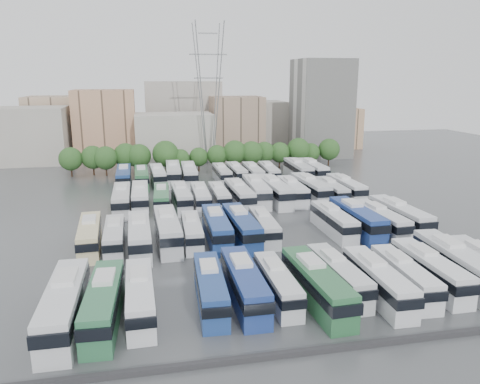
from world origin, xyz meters
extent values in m
plane|color=#424447|center=(0.00, 0.00, 0.00)|extent=(220.00, 220.00, 0.00)
cube|color=#2D2D30|center=(0.00, -33.00, 0.25)|extent=(56.00, 0.50, 0.50)
cylinder|color=black|center=(-29.85, 42.02, 1.06)|extent=(0.36, 0.36, 2.13)
sphere|color=#234C1E|center=(-29.85, 42.02, 3.95)|extent=(5.11, 5.11, 5.11)
cylinder|color=black|center=(-25.22, 42.75, 1.08)|extent=(0.36, 0.36, 2.16)
sphere|color=#234C1E|center=(-25.22, 42.75, 4.02)|extent=(5.19, 5.19, 5.19)
cylinder|color=black|center=(-22.38, 41.25, 1.08)|extent=(0.36, 0.36, 2.17)
sphere|color=#234C1E|center=(-22.38, 41.25, 4.02)|extent=(5.20, 5.20, 5.20)
cylinder|color=black|center=(-18.09, 42.83, 1.14)|extent=(0.36, 0.36, 2.27)
sphere|color=#234C1E|center=(-18.09, 42.83, 4.22)|extent=(5.46, 5.46, 5.46)
cylinder|color=black|center=(-15.16, 41.82, 1.12)|extent=(0.36, 0.36, 2.23)
sphere|color=#234C1E|center=(-15.16, 41.82, 4.15)|extent=(5.36, 5.36, 5.36)
cylinder|color=black|center=(-9.30, 41.32, 1.23)|extent=(0.36, 0.36, 2.45)
sphere|color=#234C1E|center=(-9.30, 41.32, 4.55)|extent=(5.89, 5.89, 5.89)
cylinder|color=black|center=(-5.97, 41.60, 0.89)|extent=(0.36, 0.36, 1.78)
sphere|color=#234C1E|center=(-5.97, 41.60, 3.30)|extent=(4.27, 4.27, 4.27)
cylinder|color=black|center=(-1.70, 42.19, 0.91)|extent=(0.36, 0.36, 1.82)
sphere|color=#234C1E|center=(-1.70, 42.19, 3.39)|extent=(4.38, 4.38, 4.38)
cylinder|color=black|center=(2.58, 41.90, 0.99)|extent=(0.36, 0.36, 1.98)
sphere|color=#234C1E|center=(2.58, 41.90, 3.69)|extent=(4.76, 4.76, 4.76)
cylinder|color=black|center=(6.72, 41.74, 1.16)|extent=(0.36, 0.36, 2.31)
sphere|color=#234C1E|center=(6.72, 41.74, 4.30)|extent=(5.55, 5.55, 5.55)
cylinder|color=black|center=(10.60, 41.17, 1.12)|extent=(0.36, 0.36, 2.24)
sphere|color=#234C1E|center=(10.60, 41.17, 4.16)|extent=(5.37, 5.37, 5.37)
cylinder|color=black|center=(14.14, 42.82, 1.05)|extent=(0.36, 0.36, 2.09)
sphere|color=#234C1E|center=(14.14, 42.82, 3.89)|extent=(5.02, 5.02, 5.02)
cylinder|color=black|center=(17.85, 42.52, 1.02)|extent=(0.36, 0.36, 2.03)
sphere|color=#234C1E|center=(17.85, 42.52, 3.77)|extent=(4.87, 4.87, 4.87)
cylinder|color=black|center=(22.55, 42.59, 1.16)|extent=(0.36, 0.36, 2.32)
sphere|color=#234C1E|center=(22.55, 42.59, 4.31)|extent=(5.57, 5.57, 5.57)
cylinder|color=black|center=(25.83, 42.84, 0.94)|extent=(0.36, 0.36, 1.87)
sphere|color=#234C1E|center=(25.83, 42.84, 3.47)|extent=(4.49, 4.49, 4.49)
cylinder|color=black|center=(30.50, 42.75, 1.10)|extent=(0.36, 0.36, 2.20)
sphere|color=#234C1E|center=(30.50, 42.75, 4.08)|extent=(5.27, 5.27, 5.27)
cube|color=#9E998E|center=(-42.00, 62.00, 7.00)|extent=(18.00, 14.00, 14.00)
cube|color=tan|center=(-24.00, 68.00, 9.00)|extent=(16.00, 12.00, 18.00)
cube|color=#ADA89E|center=(-6.00, 60.00, 6.00)|extent=(20.00, 14.00, 12.00)
cube|color=gray|center=(12.00, 66.00, 8.00)|extent=(14.00, 12.00, 16.00)
cube|color=gray|center=(-2.00, 80.00, 10.00)|extent=(22.00, 16.00, 20.00)
cube|color=tan|center=(-38.00, 78.00, 8.00)|extent=(16.00, 14.00, 16.00)
cube|color=#A39E93|center=(20.00, 78.00, 7.00)|extent=(18.00, 14.00, 14.00)
cube|color=tan|center=(44.00, 72.00, 6.00)|extent=(14.00, 12.00, 12.00)
cube|color=gray|center=(-14.00, 74.00, 5.00)|extent=(12.00, 10.00, 10.00)
cube|color=silver|center=(34.00, 58.00, 13.00)|extent=(14.00, 14.00, 26.00)
cylinder|color=slate|center=(0.00, 48.00, 17.00)|extent=(2.90, 2.91, 33.83)
cylinder|color=slate|center=(0.00, 52.00, 17.00)|extent=(2.90, 2.91, 33.83)
cylinder|color=slate|center=(4.00, 48.00, 17.00)|extent=(2.90, 2.91, 33.83)
cylinder|color=slate|center=(4.00, 52.00, 17.00)|extent=(2.90, 2.91, 33.83)
cube|color=slate|center=(2.00, 50.00, 31.28)|extent=(4.50, 0.30, 0.30)
cube|color=slate|center=(2.00, 50.00, 26.52)|extent=(9.00, 0.30, 0.30)
cube|color=slate|center=(2.00, 50.00, 21.08)|extent=(7.00, 0.30, 0.30)
cube|color=silver|center=(-21.44, -24.58, 1.88)|extent=(2.90, 13.28, 3.76)
cube|color=black|center=(-21.44, -24.74, 2.60)|extent=(3.03, 13.48, 1.10)
cube|color=silver|center=(-21.43, -22.92, 4.00)|extent=(1.90, 3.55, 0.49)
cube|color=#2F6F48|center=(-18.13, -24.49, 1.75)|extent=(3.17, 12.44, 3.49)
cube|color=black|center=(-18.14, -24.64, 2.42)|extent=(3.30, 12.63, 1.03)
cube|color=silver|center=(-18.07, -22.95, 3.72)|extent=(1.89, 3.36, 0.45)
cube|color=silver|center=(-14.96, -23.62, 1.63)|extent=(2.66, 11.52, 3.25)
cube|color=black|center=(-14.96, -23.76, 2.25)|extent=(2.78, 11.70, 0.96)
cube|color=silver|center=(-14.99, -22.18, 3.46)|extent=(1.68, 3.09, 0.42)
cube|color=navy|center=(-8.33, -23.14, 1.63)|extent=(2.97, 11.57, 3.25)
cube|color=black|center=(-8.34, -23.28, 2.25)|extent=(3.09, 11.75, 0.96)
cube|color=silver|center=(-8.27, -21.71, 3.46)|extent=(1.77, 3.13, 0.42)
cube|color=navy|center=(-4.98, -23.14, 1.74)|extent=(2.66, 12.31, 3.48)
cube|color=black|center=(-4.99, -23.29, 2.41)|extent=(2.78, 12.49, 1.02)
cube|color=silver|center=(-4.98, -21.60, 3.71)|extent=(1.75, 3.29, 0.45)
cube|color=silver|center=(-1.69, -23.27, 1.50)|extent=(2.25, 10.59, 3.00)
cube|color=black|center=(-1.69, -23.40, 2.07)|extent=(2.36, 10.75, 0.88)
cube|color=silver|center=(-1.69, -21.95, 3.19)|extent=(1.50, 2.82, 0.39)
cube|color=#2C683D|center=(1.80, -24.89, 1.79)|extent=(3.26, 12.76, 3.58)
cube|color=black|center=(1.81, -25.04, 2.48)|extent=(3.39, 12.96, 1.05)
cube|color=silver|center=(1.73, -23.31, 3.82)|extent=(1.94, 3.45, 0.46)
cube|color=silver|center=(4.89, -22.82, 1.60)|extent=(2.79, 11.34, 3.19)
cube|color=black|center=(4.89, -22.96, 2.21)|extent=(2.91, 11.51, 0.94)
cube|color=silver|center=(4.84, -21.41, 3.40)|extent=(1.70, 3.06, 0.41)
cube|color=silver|center=(8.19, -25.07, 1.66)|extent=(2.70, 11.78, 3.33)
cube|color=black|center=(8.19, -25.21, 2.30)|extent=(2.82, 11.96, 0.98)
cube|color=silver|center=(8.22, -23.60, 3.54)|extent=(1.72, 3.16, 0.43)
cube|color=silver|center=(11.48, -24.34, 1.56)|extent=(2.81, 11.13, 3.13)
cube|color=black|center=(11.47, -24.48, 2.16)|extent=(2.93, 11.30, 0.92)
cube|color=silver|center=(11.53, -22.96, 3.33)|extent=(1.69, 3.01, 0.40)
cube|color=silver|center=(14.79, -23.70, 1.67)|extent=(2.58, 11.80, 3.34)
cube|color=black|center=(14.79, -23.85, 2.31)|extent=(2.70, 11.98, 0.98)
cube|color=silver|center=(14.80, -22.22, 3.56)|extent=(1.69, 3.15, 0.43)
cube|color=silver|center=(18.27, -23.02, 1.84)|extent=(3.41, 13.14, 3.69)
cube|color=black|center=(18.27, -23.18, 2.55)|extent=(3.55, 13.34, 1.09)
cube|color=silver|center=(18.36, -21.39, 3.93)|extent=(2.02, 3.56, 0.48)
cube|color=silver|center=(21.47, -22.59, 3.54)|extent=(1.79, 3.20, 0.43)
cube|color=beige|center=(-21.28, -5.09, 1.66)|extent=(3.10, 11.85, 3.32)
cube|color=black|center=(-21.28, -5.23, 2.30)|extent=(3.23, 12.03, 0.98)
cube|color=silver|center=(-21.36, -3.62, 3.54)|extent=(1.82, 3.21, 0.43)
cube|color=silver|center=(-18.18, -5.92, 1.55)|extent=(2.51, 10.96, 3.09)
cube|color=black|center=(-18.18, -6.05, 2.14)|extent=(2.62, 11.13, 0.91)
cube|color=silver|center=(-18.21, -4.55, 3.29)|extent=(1.60, 2.94, 0.40)
cube|color=silver|center=(-15.03, -6.78, 1.75)|extent=(2.86, 12.38, 3.49)
cube|color=black|center=(-15.03, -6.93, 2.42)|extent=(2.99, 12.57, 1.03)
cube|color=silver|center=(-15.06, -5.23, 3.72)|extent=(1.81, 3.32, 0.45)
cube|color=silver|center=(-11.45, -5.27, 1.82)|extent=(3.11, 12.93, 3.64)
cube|color=black|center=(-11.45, -5.43, 2.52)|extent=(3.24, 13.13, 1.07)
cube|color=silver|center=(-11.50, -3.67, 3.88)|extent=(1.92, 3.48, 0.47)
cube|color=silver|center=(-8.28, -5.58, 1.50)|extent=(2.57, 10.65, 3.00)
cube|color=black|center=(-8.28, -5.71, 2.07)|extent=(2.69, 10.81, 0.88)
cube|color=silver|center=(-8.24, -4.25, 3.19)|extent=(1.59, 2.87, 0.39)
cube|color=navy|center=(-4.94, -5.45, 1.75)|extent=(2.88, 12.42, 3.50)
cube|color=black|center=(-4.95, -5.61, 2.42)|extent=(3.00, 12.61, 1.03)
cube|color=silver|center=(-4.91, -3.91, 3.73)|extent=(1.82, 3.33, 0.45)
cube|color=navy|center=(-1.68, -5.90, 1.80)|extent=(3.09, 12.75, 3.59)
cube|color=black|center=(-1.68, -6.06, 2.48)|extent=(3.22, 12.95, 1.06)
cube|color=silver|center=(-1.73, -4.31, 3.82)|extent=(1.90, 3.43, 0.46)
cube|color=silver|center=(1.57, -5.53, 1.52)|extent=(2.69, 10.81, 3.04)
cube|color=black|center=(1.57, -5.66, 2.10)|extent=(2.80, 10.98, 0.89)
cube|color=silver|center=(1.62, -4.19, 3.24)|extent=(1.63, 2.92, 0.39)
cube|color=silver|center=(11.63, -5.54, 1.65)|extent=(2.58, 11.67, 3.30)
cube|color=black|center=(11.63, -5.69, 2.28)|extent=(2.70, 11.85, 0.97)
cube|color=silver|center=(11.62, -4.09, 3.51)|extent=(1.68, 3.12, 0.43)
cube|color=navy|center=(14.92, -5.97, 1.84)|extent=(3.02, 13.06, 3.69)
cube|color=black|center=(14.92, -6.13, 2.55)|extent=(3.16, 13.26, 1.08)
cube|color=silver|center=(14.88, -4.34, 3.92)|extent=(1.91, 3.50, 0.48)
cube|color=silver|center=(18.12, -6.76, 1.70)|extent=(3.08, 12.08, 3.39)
cube|color=black|center=(18.13, -6.91, 2.34)|extent=(3.21, 12.26, 1.00)
cube|color=silver|center=(18.06, -5.27, 3.61)|extent=(1.84, 3.27, 0.44)
cube|color=silver|center=(21.64, -5.85, 1.80)|extent=(3.33, 12.83, 3.60)
cube|color=black|center=(21.65, -6.01, 2.49)|extent=(3.47, 13.02, 1.06)
cube|color=silver|center=(21.56, -4.26, 3.83)|extent=(1.97, 3.47, 0.47)
cube|color=silver|center=(-17.94, 12.03, 1.77)|extent=(2.73, 12.49, 3.53)
cube|color=black|center=(-17.94, 11.87, 2.44)|extent=(2.86, 12.68, 1.04)
cube|color=silver|center=(-17.95, 13.59, 3.76)|extent=(1.79, 3.34, 0.46)
cube|color=silver|center=(-14.97, 13.08, 1.74)|extent=(2.64, 12.26, 3.47)
cube|color=black|center=(-14.97, 12.93, 2.40)|extent=(2.76, 12.44, 1.02)
cube|color=silver|center=(-14.97, 14.61, 3.70)|extent=(1.74, 3.27, 0.45)
cube|color=#307042|center=(-11.48, 12.24, 1.59)|extent=(2.90, 11.31, 3.18)
cube|color=black|center=(-11.49, 12.10, 2.20)|extent=(3.02, 11.49, 0.93)
cube|color=silver|center=(-11.41, 13.64, 3.38)|extent=(1.73, 3.06, 0.41)
cube|color=silver|center=(-8.24, 12.05, 1.66)|extent=(2.83, 11.79, 3.32)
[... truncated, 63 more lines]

